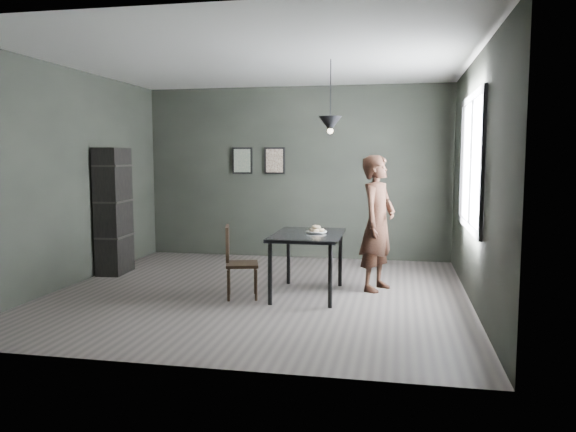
% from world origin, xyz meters
% --- Properties ---
extents(ground, '(5.00, 5.00, 0.00)m').
position_xyz_m(ground, '(0.00, 0.00, 0.00)').
color(ground, '#393331').
rests_on(ground, ground).
extents(back_wall, '(5.00, 0.10, 2.80)m').
position_xyz_m(back_wall, '(0.00, 2.50, 1.40)').
color(back_wall, black).
rests_on(back_wall, ground).
extents(ceiling, '(5.00, 5.00, 0.02)m').
position_xyz_m(ceiling, '(0.00, 0.00, 2.80)').
color(ceiling, silver).
rests_on(ceiling, ground).
extents(window_assembly, '(0.04, 1.96, 1.56)m').
position_xyz_m(window_assembly, '(2.47, 0.20, 1.60)').
color(window_assembly, white).
rests_on(window_assembly, ground).
extents(cafe_table, '(0.80, 1.20, 0.75)m').
position_xyz_m(cafe_table, '(0.60, 0.00, 0.67)').
color(cafe_table, black).
rests_on(cafe_table, ground).
extents(white_plate, '(0.23, 0.23, 0.01)m').
position_xyz_m(white_plate, '(0.69, 0.08, 0.76)').
color(white_plate, silver).
rests_on(white_plate, cafe_table).
extents(donut_pile, '(0.19, 0.19, 0.08)m').
position_xyz_m(donut_pile, '(0.69, 0.08, 0.79)').
color(donut_pile, beige).
rests_on(donut_pile, white_plate).
extents(woman, '(0.61, 0.72, 1.69)m').
position_xyz_m(woman, '(1.41, 0.43, 0.84)').
color(woman, black).
rests_on(woman, ground).
extents(wood_chair, '(0.46, 0.46, 0.86)m').
position_xyz_m(wood_chair, '(-0.21, -0.30, 0.49)').
color(wood_chair, black).
rests_on(wood_chair, ground).
extents(shelf_unit, '(0.38, 0.62, 1.79)m').
position_xyz_m(shelf_unit, '(-2.32, 0.74, 0.89)').
color(shelf_unit, black).
rests_on(shelf_unit, ground).
extents(pendant_lamp, '(0.28, 0.28, 0.86)m').
position_xyz_m(pendant_lamp, '(0.85, 0.10, 2.05)').
color(pendant_lamp, black).
rests_on(pendant_lamp, ground).
extents(framed_print_left, '(0.34, 0.04, 0.44)m').
position_xyz_m(framed_print_left, '(-0.90, 2.47, 1.60)').
color(framed_print_left, black).
rests_on(framed_print_left, ground).
extents(framed_print_right, '(0.34, 0.04, 0.44)m').
position_xyz_m(framed_print_right, '(-0.35, 2.47, 1.60)').
color(framed_print_right, black).
rests_on(framed_print_right, ground).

